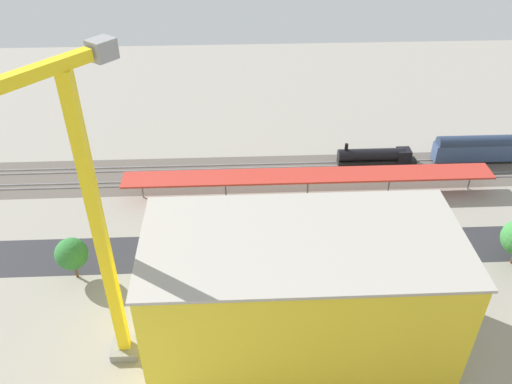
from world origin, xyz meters
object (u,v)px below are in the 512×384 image
passenger_coach (476,148)px  parked_car_0 (404,230)px  street_tree_4 (190,253)px  tower_crane (85,217)px  parked_car_3 (269,234)px  street_tree_5 (428,247)px  parked_car_1 (359,232)px  box_truck_1 (194,259)px  construction_building (300,294)px  parked_car_4 (228,233)px  box_truck_2 (222,263)px  parked_car_2 (314,231)px  platform_canopy_near (309,176)px  locomotive (378,157)px  box_truck_0 (335,258)px  traffic_light (246,248)px  street_tree_0 (71,254)px

passenger_coach → parked_car_0: bearing=47.2°
street_tree_4 → tower_crane: bearing=58.4°
parked_car_3 → street_tree_5: 25.86m
parked_car_1 → box_truck_1: (27.95, 6.33, 0.84)m
parked_car_1 → construction_building: construction_building is taller
parked_car_0 → parked_car_4: 30.33m
street_tree_4 → box_truck_2: bearing=-164.4°
parked_car_0 → street_tree_5: bearing=92.9°
parked_car_2 → street_tree_5: street_tree_5 is taller
platform_canopy_near → parked_car_3: (8.23, 12.73, -3.20)m
locomotive → street_tree_4: (36.54, 31.71, 3.39)m
passenger_coach → parked_car_1: (28.88, 22.93, -2.42)m
parked_car_3 → box_truck_0: bearing=143.0°
street_tree_4 → locomotive: bearing=-139.1°
locomotive → parked_car_1: locomotive is taller
traffic_light → street_tree_0: bearing=0.7°
parked_car_3 → parked_car_0: bearing=179.8°
parked_car_4 → street_tree_0: street_tree_0 is taller
box_truck_1 → street_tree_4: street_tree_4 is taller
parked_car_1 → traffic_light: bearing=21.1°
platform_canopy_near → parked_car_1: bearing=119.3°
parked_car_4 → parked_car_1: bearing=178.2°
locomotive → tower_crane: size_ratio=0.39×
box_truck_0 → box_truck_1: (22.36, -0.89, -0.11)m
parked_car_1 → street_tree_4: (28.06, 8.78, 4.36)m
parked_car_2 → locomotive: bearing=-126.1°
locomotive → street_tree_0: (54.58, 30.82, 3.11)m
box_truck_1 → street_tree_0: size_ratio=1.35×
locomotive → tower_crane: tower_crane is taller
parked_car_4 → box_truck_0: box_truck_0 is taller
parked_car_1 → box_truck_2: (23.43, 7.48, 0.82)m
parked_car_1 → box_truck_0: 9.18m
parked_car_4 → locomotive: bearing=-144.3°
parked_car_2 → construction_building: size_ratio=0.12×
parked_car_1 → street_tree_5: 12.87m
passenger_coach → parked_car_3: 49.91m
street_tree_0 → street_tree_5: 54.40m
locomotive → parked_car_3: locomotive is taller
construction_building → tower_crane: size_ratio=0.92×
parked_car_3 → box_truck_0: (-9.94, 7.50, 0.88)m
parked_car_3 → street_tree_5: (-23.82, 9.21, 4.06)m
parked_car_2 → parked_car_1: bearing=174.8°
construction_building → box_truck_0: (-7.52, -14.15, -7.10)m
parked_car_0 → box_truck_2: size_ratio=0.47×
parked_car_2 → parked_car_3: bearing=3.0°
parked_car_2 → box_truck_1: bearing=19.1°
traffic_light → construction_building: bearing=115.1°
box_truck_1 → street_tree_0: bearing=4.9°
passenger_coach → box_truck_0: (34.47, 30.15, -1.47)m
box_truck_0 → box_truck_2: 17.84m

